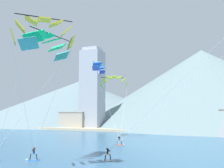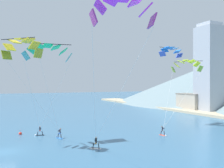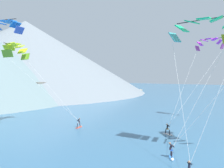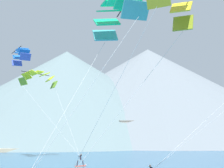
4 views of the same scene
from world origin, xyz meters
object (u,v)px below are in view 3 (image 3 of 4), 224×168
kitesurfer_near_lead (168,131)px  kitesurfer_near_trail (79,124)px  parafoil_kite_distant_high_outer (5,26)px  parafoil_kite_near_trail (16,50)px  parafoil_kite_mid_center (204,26)px  parafoil_kite_near_lead (209,43)px  kitesurfer_far_left (171,154)px

kitesurfer_near_lead → kitesurfer_near_trail: kitesurfer_near_lead is taller
kitesurfer_near_trail → parafoil_kite_distant_high_outer: size_ratio=0.28×
kitesurfer_near_trail → parafoil_kite_distant_high_outer: bearing=135.0°
parafoil_kite_near_trail → parafoil_kite_mid_center: 29.56m
parafoil_kite_near_lead → kitesurfer_far_left: bearing=178.6°
kitesurfer_near_lead → kitesurfer_far_left: size_ratio=1.00×
kitesurfer_near_lead → kitesurfer_near_trail: (-3.12, 14.32, -0.01)m
kitesurfer_near_lead → parafoil_kite_mid_center: bearing=-135.7°
kitesurfer_near_lead → parafoil_kite_near_lead: 21.50m
kitesurfer_far_left → parafoil_kite_distant_high_outer: bearing=94.7°
kitesurfer_near_lead → parafoil_kite_distant_high_outer: parafoil_kite_distant_high_outer is taller
kitesurfer_far_left → parafoil_kite_distant_high_outer: 29.90m
kitesurfer_far_left → parafoil_kite_distant_high_outer: parafoil_kite_distant_high_outer is taller
parafoil_kite_distant_high_outer → parafoil_kite_mid_center: bearing=-78.8°
parafoil_kite_near_lead → parafoil_kite_near_trail: size_ratio=1.27×
kitesurfer_near_trail → parafoil_kite_near_trail: (-4.91, 9.67, 12.70)m
parafoil_kite_mid_center → parafoil_kite_distant_high_outer: 28.37m
kitesurfer_near_lead → parafoil_kite_near_lead: size_ratio=0.11×
kitesurfer_near_lead → parafoil_kite_near_trail: bearing=108.5°
parafoil_kite_mid_center → parafoil_kite_near_trail: bearing=94.8°
parafoil_kite_near_lead → parafoil_kite_mid_center: size_ratio=1.18×
parafoil_kite_mid_center → parafoil_kite_distant_high_outer: size_ratio=2.23×
parafoil_kite_near_lead → parafoil_kite_mid_center: bearing=-174.7°
kitesurfer_near_lead → kitesurfer_far_left: kitesurfer_far_left is taller
parafoil_kite_near_lead → parafoil_kite_mid_center: (-20.90, -1.94, -0.94)m
kitesurfer_near_lead → parafoil_kite_distant_high_outer: size_ratio=0.28×
kitesurfer_far_left → parafoil_kite_near_trail: parafoil_kite_near_trail is taller
kitesurfer_far_left → parafoil_kite_near_trail: 29.77m
parafoil_kite_near_trail → parafoil_kite_distant_high_outer: bearing=-151.0°
parafoil_kite_distant_high_outer → kitesurfer_near_trail: bearing=-45.0°
kitesurfer_far_left → parafoil_kite_mid_center: parafoil_kite_mid_center is taller
parafoil_kite_near_lead → parafoil_kite_distant_high_outer: parafoil_kite_distant_high_outer is taller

